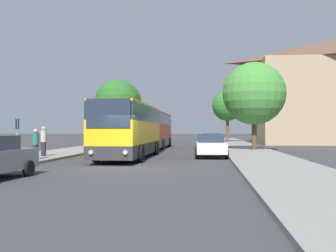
# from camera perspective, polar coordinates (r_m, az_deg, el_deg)

# --- Properties ---
(ground_plane) EXTENTS (300.00, 300.00, 0.00)m
(ground_plane) POSITION_cam_1_polar(r_m,az_deg,el_deg) (19.19, -5.42, -5.89)
(ground_plane) COLOR #38383A
(ground_plane) RESTS_ON ground
(sidewalk_right) EXTENTS (4.00, 120.00, 0.15)m
(sidewalk_right) POSITION_cam_1_polar(r_m,az_deg,el_deg) (19.11, 15.75, -5.67)
(sidewalk_right) COLOR gray
(sidewalk_right) RESTS_ON ground_plane
(bus_front) EXTENTS (2.78, 10.96, 3.35)m
(bus_front) POSITION_cam_1_polar(r_m,az_deg,el_deg) (24.73, -5.59, -0.53)
(bus_front) COLOR #2D2D2D
(bus_front) RESTS_ON ground_plane
(bus_middle) EXTENTS (2.80, 11.06, 3.36)m
(bus_middle) POSITION_cam_1_polar(r_m,az_deg,el_deg) (37.69, -2.13, -0.53)
(bus_middle) COLOR gray
(bus_middle) RESTS_ON ground_plane
(parked_car_right_near) EXTENTS (2.15, 4.21, 1.50)m
(parked_car_right_near) POSITION_cam_1_polar(r_m,az_deg,el_deg) (25.39, 6.19, -2.81)
(parked_car_right_near) COLOR silver
(parked_car_right_near) RESTS_ON ground_plane
(parked_car_right_far) EXTENTS (2.24, 4.65, 1.43)m
(parked_car_right_far) POSITION_cam_1_polar(r_m,az_deg,el_deg) (38.07, 6.44, -2.09)
(parked_car_right_far) COLOR black
(parked_car_right_far) RESTS_ON ground_plane
(bus_stop_sign) EXTENTS (0.08, 0.45, 2.33)m
(bus_stop_sign) POSITION_cam_1_polar(r_m,az_deg,el_deg) (23.60, -21.05, -0.96)
(bus_stop_sign) COLOR gray
(bus_stop_sign) RESTS_ON sidewalk_left
(pedestrian_waiting_near) EXTENTS (0.36, 0.36, 1.83)m
(pedestrian_waiting_near) POSITION_cam_1_polar(r_m,az_deg,el_deg) (25.56, -17.61, -2.10)
(pedestrian_waiting_near) COLOR #23232D
(pedestrian_waiting_near) RESTS_ON sidewalk_left
(pedestrian_waiting_far) EXTENTS (0.36, 0.36, 1.69)m
(pedestrian_waiting_far) POSITION_cam_1_polar(r_m,az_deg,el_deg) (22.97, -18.66, -2.48)
(pedestrian_waiting_far) COLOR #23232D
(pedestrian_waiting_far) RESTS_ON sidewalk_left
(tree_left_near) EXTENTS (5.08, 5.08, 7.77)m
(tree_left_near) POSITION_cam_1_polar(r_m,az_deg,el_deg) (49.26, -6.88, 3.64)
(tree_left_near) COLOR #513D23
(tree_left_near) RESTS_ON sidewalk_left
(tree_left_far) EXTENTS (5.02, 5.02, 7.36)m
(tree_left_far) POSITION_cam_1_polar(r_m,az_deg,el_deg) (45.26, -7.39, 3.52)
(tree_left_far) COLOR #513D23
(tree_left_far) RESTS_ON sidewalk_left
(tree_right_near) EXTENTS (5.14, 5.14, 7.18)m
(tree_right_near) POSITION_cam_1_polar(r_m,az_deg,el_deg) (33.03, 12.39, 4.61)
(tree_right_near) COLOR #513D23
(tree_right_near) RESTS_ON sidewalk_right
(tree_right_mid) EXTENTS (4.16, 4.16, 6.99)m
(tree_right_mid) POSITION_cam_1_polar(r_m,az_deg,el_deg) (54.30, 8.62, 2.90)
(tree_right_mid) COLOR brown
(tree_right_mid) RESTS_ON sidewalk_right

